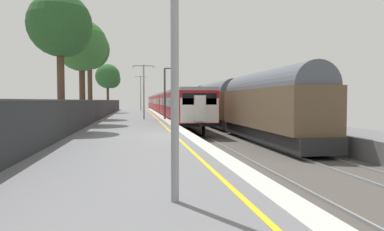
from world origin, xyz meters
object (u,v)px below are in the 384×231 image
at_px(background_tree_centre, 62,28).
at_px(background_tree_right, 109,77).
at_px(freight_train_adjacent_track, 205,102).
at_px(platform_lamp_mid, 144,87).
at_px(platform_lamp_far, 141,90).
at_px(background_tree_back, 82,47).
at_px(signal_gantry, 168,87).
at_px(commuter_train_at_platform, 164,103).
at_px(platform_lamp_near, 175,12).
at_px(background_tree_left, 89,51).

bearing_deg(background_tree_centre, background_tree_right, 89.35).
distance_m(freight_train_adjacent_track, platform_lamp_mid, 13.12).
xyz_separation_m(platform_lamp_far, background_tree_right, (-4.47, -7.54, 1.58)).
bearing_deg(background_tree_back, background_tree_centre, -92.97).
bearing_deg(background_tree_right, freight_train_adjacent_track, -32.13).
relative_size(signal_gantry, background_tree_right, 0.69).
relative_size(commuter_train_at_platform, background_tree_right, 9.54).
xyz_separation_m(background_tree_right, background_tree_back, (-0.04, -23.51, 0.62)).
distance_m(platform_lamp_far, background_tree_right, 8.90).
xyz_separation_m(freight_train_adjacent_track, platform_lamp_near, (-7.65, -36.26, 1.72)).
xyz_separation_m(signal_gantry, background_tree_right, (-6.65, 18.00, 1.99)).
height_order(freight_train_adjacent_track, platform_lamp_mid, platform_lamp_mid).
bearing_deg(commuter_train_at_platform, signal_gantry, -93.51).
bearing_deg(background_tree_centre, platform_lamp_near, -72.07).
bearing_deg(background_tree_left, platform_lamp_far, 78.05).
height_order(signal_gantry, background_tree_back, background_tree_back).
distance_m(freight_train_adjacent_track, background_tree_centre, 25.15).
height_order(signal_gantry, platform_lamp_near, platform_lamp_near).
xyz_separation_m(platform_lamp_near, background_tree_back, (-4.51, 20.36, 2.34)).
bearing_deg(platform_lamp_mid, signal_gantry, 4.31).
xyz_separation_m(platform_lamp_mid, background_tree_right, (-4.47, 18.17, 1.98)).
bearing_deg(freight_train_adjacent_track, platform_lamp_mid, -125.91).
bearing_deg(background_tree_centre, signal_gantry, 57.69).
bearing_deg(platform_lamp_mid, freight_train_adjacent_track, 54.09).
relative_size(platform_lamp_far, background_tree_right, 0.84).
bearing_deg(background_tree_left, platform_lamp_mid, -21.26).
bearing_deg(background_tree_right, commuter_train_at_platform, 35.61).
xyz_separation_m(commuter_train_at_platform, freight_train_adjacent_track, (4.00, -13.42, 0.22)).
xyz_separation_m(freight_train_adjacent_track, background_tree_centre, (-12.44, -21.43, 4.31)).
distance_m(platform_lamp_mid, background_tree_back, 7.46).
height_order(background_tree_centre, background_tree_right, background_tree_centre).
height_order(signal_gantry, background_tree_left, background_tree_left).
height_order(commuter_train_at_platform, freight_train_adjacent_track, freight_train_adjacent_track).
distance_m(freight_train_adjacent_track, background_tree_back, 20.42).
bearing_deg(freight_train_adjacent_track, background_tree_right, 147.87).
relative_size(platform_lamp_mid, platform_lamp_far, 0.86).
distance_m(background_tree_left, background_tree_back, 7.35).
bearing_deg(background_tree_back, freight_train_adjacent_track, 52.60).
bearing_deg(signal_gantry, commuter_train_at_platform, 86.49).
bearing_deg(platform_lamp_near, background_tree_right, 95.82).
bearing_deg(background_tree_right, background_tree_back, -90.11).
relative_size(freight_train_adjacent_track, background_tree_left, 6.72).
xyz_separation_m(platform_lamp_near, platform_lamp_far, (-0.00, 51.40, 0.14)).
distance_m(background_tree_centre, background_tree_back, 5.54).
bearing_deg(background_tree_centre, platform_lamp_mid, 66.17).
bearing_deg(commuter_train_at_platform, platform_lamp_near, -94.19).
height_order(platform_lamp_far, background_tree_right, background_tree_right).
height_order(commuter_train_at_platform, platform_lamp_far, platform_lamp_far).
bearing_deg(background_tree_back, platform_lamp_far, 81.73).
distance_m(platform_lamp_near, background_tree_back, 20.98).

